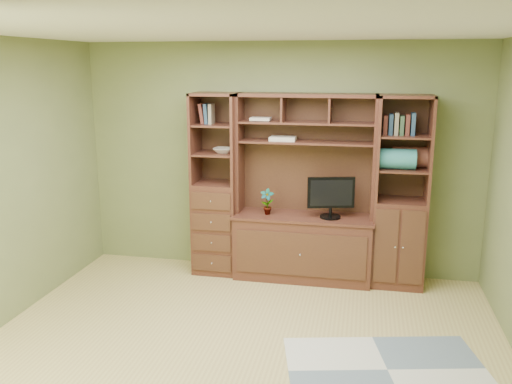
% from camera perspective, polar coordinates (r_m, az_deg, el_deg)
% --- Properties ---
extents(room, '(4.60, 4.10, 2.64)m').
position_cam_1_polar(room, '(4.23, -1.85, -1.11)').
color(room, tan).
rests_on(room, ground).
extents(center_hutch, '(1.54, 0.53, 2.05)m').
position_cam_1_polar(center_hutch, '(5.91, 5.07, 0.28)').
color(center_hutch, '#4C261A').
rests_on(center_hutch, ground).
extents(left_tower, '(0.50, 0.45, 2.05)m').
position_cam_1_polar(left_tower, '(6.13, -4.20, 0.78)').
color(left_tower, '#4C261A').
rests_on(left_tower, ground).
extents(right_tower, '(0.55, 0.45, 2.05)m').
position_cam_1_polar(right_tower, '(5.93, 15.01, -0.09)').
color(right_tower, '#4C261A').
rests_on(right_tower, ground).
extents(rug, '(1.76, 1.36, 0.01)m').
position_cam_1_polar(rug, '(4.61, 13.67, -17.76)').
color(rug, '#9CA1A1').
rests_on(rug, ground).
extents(monitor, '(0.55, 0.34, 0.62)m').
position_cam_1_polar(monitor, '(5.85, 7.91, 0.22)').
color(monitor, black).
rests_on(monitor, center_hutch).
extents(orchid, '(0.15, 0.10, 0.29)m').
position_cam_1_polar(orchid, '(5.97, 1.17, -1.03)').
color(orchid, '#B9673E').
rests_on(orchid, center_hutch).
extents(magazines, '(0.28, 0.21, 0.04)m').
position_cam_1_polar(magazines, '(5.93, 2.86, 5.65)').
color(magazines, beige).
rests_on(magazines, center_hutch).
extents(bowl, '(0.23, 0.23, 0.06)m').
position_cam_1_polar(bowl, '(6.04, -3.43, 4.39)').
color(bowl, beige).
rests_on(bowl, left_tower).
extents(blanket_teal, '(0.37, 0.21, 0.21)m').
position_cam_1_polar(blanket_teal, '(5.80, 14.68, 3.39)').
color(blanket_teal, teal).
rests_on(blanket_teal, right_tower).
extents(blanket_red, '(0.39, 0.22, 0.22)m').
position_cam_1_polar(blanket_red, '(5.94, 16.00, 3.55)').
color(blanket_red, brown).
rests_on(blanket_red, right_tower).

